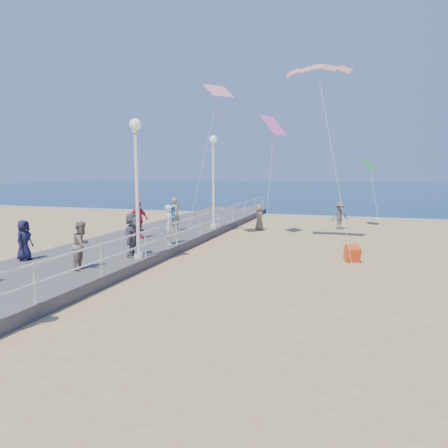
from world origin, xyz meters
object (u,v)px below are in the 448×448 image
(toddler_held, at_px, (174,216))
(spectator_4, at_px, (24,240))
(lamp_post_mid, at_px, (137,174))
(beach_walker_a, at_px, (340,216))
(spectator_6, at_px, (176,214))
(woman_holding_toddler, at_px, (170,225))
(spectator_5, at_px, (132,235))
(spectator_3, at_px, (138,220))
(box_kite, at_px, (352,255))
(lamp_post_far, at_px, (213,172))
(beach_walker_c, at_px, (259,217))
(spectator_1, at_px, (82,245))

(toddler_held, relative_size, spectator_4, 0.57)
(lamp_post_mid, relative_size, beach_walker_a, 3.02)
(spectator_6, xyz_separation_m, beach_walker_a, (8.54, 6.20, -0.44))
(toddler_held, bearing_deg, beach_walker_a, -49.21)
(spectator_6, distance_m, beach_walker_a, 10.56)
(woman_holding_toddler, height_order, spectator_5, woman_holding_toddler)
(spectator_3, relative_size, box_kite, 3.12)
(spectator_4, distance_m, spectator_5, 4.02)
(lamp_post_far, xyz_separation_m, beach_walker_c, (2.12, 2.69, -2.87))
(lamp_post_mid, bearing_deg, beach_walker_a, 62.68)
(spectator_1, bearing_deg, lamp_post_mid, -32.92)
(spectator_3, height_order, beach_walker_c, spectator_3)
(beach_walker_a, bearing_deg, beach_walker_c, 161.22)
(beach_walker_a, bearing_deg, lamp_post_mid, -155.76)
(spectator_3, bearing_deg, lamp_post_far, 3.14)
(spectator_4, bearing_deg, box_kite, -68.73)
(woman_holding_toddler, distance_m, beach_walker_c, 8.74)
(spectator_6, relative_size, beach_walker_c, 1.16)
(spectator_1, relative_size, beach_walker_a, 0.94)
(spectator_6, bearing_deg, beach_walker_c, -8.03)
(spectator_4, bearing_deg, woman_holding_toddler, -40.17)
(spectator_4, bearing_deg, lamp_post_mid, -69.92)
(toddler_held, bearing_deg, lamp_post_far, -14.57)
(beach_walker_a, bearing_deg, toddler_held, -163.23)
(spectator_6, bearing_deg, box_kite, -78.86)
(spectator_6, xyz_separation_m, beach_walker_c, (3.73, 4.48, -0.53))
(lamp_post_mid, distance_m, spectator_1, 3.43)
(spectator_3, distance_m, box_kite, 10.29)
(spectator_4, xyz_separation_m, beach_walker_c, (6.03, 13.35, -0.38))
(spectator_5, bearing_deg, spectator_4, 112.40)
(box_kite, bearing_deg, spectator_4, -176.11)
(woman_holding_toddler, bearing_deg, spectator_1, 157.54)
(lamp_post_mid, height_order, box_kite, lamp_post_mid)
(spectator_4, height_order, box_kite, spectator_4)
(lamp_post_far, height_order, spectator_6, lamp_post_far)
(spectator_3, height_order, spectator_5, spectator_3)
(toddler_held, bearing_deg, spectator_1, 156.26)
(lamp_post_mid, bearing_deg, spectator_3, 118.65)
(spectator_1, relative_size, spectator_5, 0.95)
(beach_walker_a, bearing_deg, spectator_5, -157.36)
(spectator_5, bearing_deg, toddler_held, -11.63)
(woman_holding_toddler, bearing_deg, lamp_post_far, -16.07)
(woman_holding_toddler, height_order, box_kite, woman_holding_toddler)
(woman_holding_toddler, xyz_separation_m, spectator_5, (-0.20, -3.06, -0.03))
(spectator_3, relative_size, spectator_4, 1.22)
(lamp_post_far, distance_m, beach_walker_a, 8.67)
(spectator_1, bearing_deg, toddler_held, -19.40)
(lamp_post_mid, height_order, spectator_6, lamp_post_mid)
(woman_holding_toddler, bearing_deg, lamp_post_mid, 168.44)
(spectator_5, bearing_deg, beach_walker_a, -34.30)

